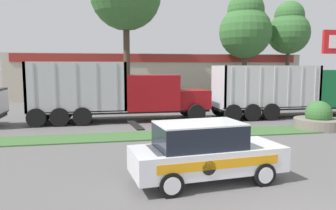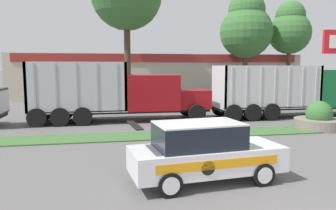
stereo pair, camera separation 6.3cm
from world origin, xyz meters
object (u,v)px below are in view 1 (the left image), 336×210
Objects in this scene: dump_truck_mid at (317,92)px; rally_car at (205,152)px; stone_planter at (318,119)px; dump_truck_far_right at (133,95)px.

dump_truck_mid reaches higher than rally_car.
rally_car is (-11.35, -10.95, -0.73)m from dump_truck_mid.
stone_planter is at bearing 38.27° from rally_car.
dump_truck_far_right is 11.44m from rally_car.
rally_car reaches higher than stone_planter.
rally_car is 10.88m from stone_planter.
rally_car is at bearing -84.69° from dump_truck_far_right.
dump_truck_mid is at bearing 43.95° from rally_car.
dump_truck_mid is 5.19m from stone_planter.
dump_truck_far_right is (-12.41, 0.42, -0.05)m from dump_truck_mid.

